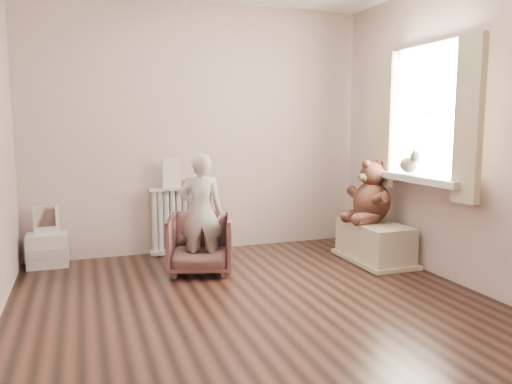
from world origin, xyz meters
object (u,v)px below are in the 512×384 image
object	(u,v)px
radiator	(182,217)
toy_bench	(375,241)
teddy_bear	(372,193)
toy_vanity	(47,238)
plush_cat	(410,163)
child	(201,213)
armchair	(201,243)

from	to	relation	value
radiator	toy_bench	world-z (taller)	radiator
toy_bench	teddy_bear	world-z (taller)	teddy_bear
toy_bench	toy_vanity	bearing A→B (deg)	164.17
radiator	teddy_bear	bearing A→B (deg)	-24.93
toy_vanity	plush_cat	xyz separation A→B (m)	(3.21, -1.20, 0.72)
toy_vanity	toy_bench	bearing A→B (deg)	-15.83
toy_vanity	child	size ratio (longest dim) A/B	0.54
toy_vanity	teddy_bear	distance (m)	3.20
radiator	armchair	bearing A→B (deg)	-87.16
teddy_bear	child	bearing A→B (deg)	171.38
radiator	toy_bench	distance (m)	1.98
radiator	child	distance (m)	0.77
teddy_bear	plush_cat	size ratio (longest dim) A/B	2.28
toy_vanity	plush_cat	size ratio (longest dim) A/B	2.17
radiator	teddy_bear	distance (m)	1.96
toy_vanity	armchair	bearing A→B (deg)	-26.34
radiator	armchair	distance (m)	0.71
radiator	plush_cat	bearing A→B (deg)	-32.85
child	plush_cat	world-z (taller)	plush_cat
toy_vanity	child	distance (m)	1.55
armchair	plush_cat	bearing A→B (deg)	1.07
radiator	teddy_bear	size ratio (longest dim) A/B	1.16
toy_bench	child	bearing A→B (deg)	174.89
toy_bench	plush_cat	world-z (taller)	plush_cat
radiator	plush_cat	world-z (taller)	plush_cat
child	plush_cat	xyz separation A→B (m)	(1.86, -0.48, 0.44)
radiator	child	world-z (taller)	child
radiator	toy_bench	bearing A→B (deg)	-27.11
armchair	teddy_bear	world-z (taller)	teddy_bear
toy_bench	radiator	bearing A→B (deg)	152.89
radiator	teddy_bear	xyz separation A→B (m)	(1.76, -0.82, 0.28)
toy_vanity	armchair	world-z (taller)	toy_vanity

